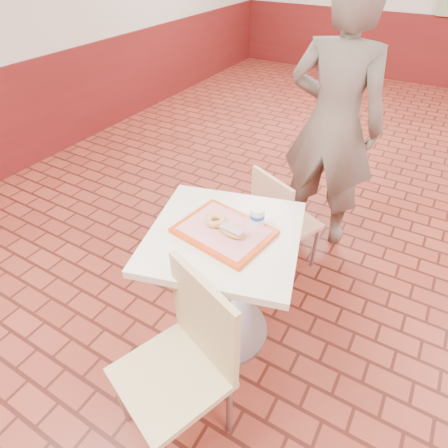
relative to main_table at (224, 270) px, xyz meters
The scene contains 8 objects.
main_table is the anchor object (origin of this frame).
chair_main_front 0.55m from the main_table, 77.76° to the right, with size 0.55×0.55×0.93m.
chair_main_back 0.70m from the main_table, 87.10° to the left, with size 0.49×0.49×0.80m.
customer 1.33m from the main_table, 83.80° to the left, with size 0.68×0.45×1.86m, color #685D50.
serving_tray 0.27m from the main_table, 45.00° to the left, with size 0.44×0.35×0.03m.
ring_donut 0.31m from the main_table, 161.14° to the left, with size 0.11×0.11×0.03m, color gold.
long_john_donut 0.31m from the main_table, 20.28° to the right, with size 0.15×0.08×0.04m.
paper_cup 0.38m from the main_table, 45.43° to the left, with size 0.08×0.08×0.09m.
Camera 1 is at (-0.36, -2.12, 1.99)m, focal length 30.00 mm.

